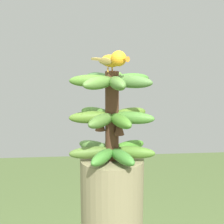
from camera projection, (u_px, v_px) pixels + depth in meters
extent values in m
cylinder|color=#4C2D1E|center=(112.00, 116.00, 1.36)|extent=(0.05, 0.05, 0.32)
ellipsoid|color=#447727|center=(112.00, 145.00, 1.46)|extent=(0.16, 0.05, 0.04)
ellipsoid|color=#4E7936|center=(96.00, 147.00, 1.43)|extent=(0.14, 0.14, 0.04)
ellipsoid|color=#4E6D2B|center=(91.00, 152.00, 1.37)|extent=(0.07, 0.16, 0.04)
ellipsoid|color=#407E2E|center=(103.00, 157.00, 1.32)|extent=(0.16, 0.11, 0.04)
ellipsoid|color=#3E7C2E|center=(122.00, 157.00, 1.32)|extent=(0.16, 0.10, 0.04)
ellipsoid|color=#4B7528|center=(133.00, 152.00, 1.37)|extent=(0.09, 0.16, 0.04)
ellipsoid|color=#407E24|center=(128.00, 147.00, 1.43)|extent=(0.12, 0.15, 0.04)
ellipsoid|color=#457927|center=(120.00, 121.00, 1.29)|extent=(0.16, 0.09, 0.04)
ellipsoid|color=#47792F|center=(132.00, 118.00, 1.34)|extent=(0.10, 0.16, 0.04)
ellipsoid|color=#507524|center=(129.00, 114.00, 1.40)|extent=(0.12, 0.16, 0.04)
ellipsoid|color=#407436|center=(113.00, 112.00, 1.43)|extent=(0.16, 0.06, 0.04)
ellipsoid|color=#47752A|center=(97.00, 113.00, 1.41)|extent=(0.14, 0.14, 0.04)
ellipsoid|color=#4F7226|center=(91.00, 117.00, 1.35)|extent=(0.06, 0.16, 0.04)
ellipsoid|color=#496D2D|center=(101.00, 121.00, 1.30)|extent=(0.15, 0.12, 0.04)
ellipsoid|color=#3F7829|center=(130.00, 79.00, 1.36)|extent=(0.10, 0.16, 0.04)
ellipsoid|color=#517E31|center=(116.00, 78.00, 1.40)|extent=(0.16, 0.09, 0.04)
ellipsoid|color=#3D6D35|center=(100.00, 79.00, 1.38)|extent=(0.15, 0.12, 0.04)
ellipsoid|color=#4B7729|center=(92.00, 81.00, 1.33)|extent=(0.05, 0.16, 0.04)
ellipsoid|color=#517A33|center=(99.00, 83.00, 1.28)|extent=(0.14, 0.14, 0.04)
ellipsoid|color=#4C7632|center=(117.00, 83.00, 1.27)|extent=(0.16, 0.07, 0.04)
ellipsoid|color=#497035|center=(131.00, 82.00, 1.30)|extent=(0.11, 0.16, 0.04)
cone|color=brown|center=(100.00, 122.00, 1.36)|extent=(0.04, 0.04, 0.06)
cone|color=#4C2D1E|center=(119.00, 126.00, 1.33)|extent=(0.04, 0.04, 0.06)
cylinder|color=#C68933|center=(108.00, 70.00, 1.30)|extent=(0.00, 0.00, 0.02)
cylinder|color=#C68933|center=(113.00, 69.00, 1.32)|extent=(0.01, 0.00, 0.02)
ellipsoid|color=orange|center=(111.00, 61.00, 1.30)|extent=(0.10, 0.09, 0.04)
ellipsoid|color=olive|center=(105.00, 61.00, 1.29)|extent=(0.06, 0.05, 0.03)
ellipsoid|color=olive|center=(114.00, 61.00, 1.32)|extent=(0.06, 0.05, 0.03)
cube|color=olive|center=(98.00, 59.00, 1.35)|extent=(0.05, 0.05, 0.01)
sphere|color=orange|center=(119.00, 58.00, 1.27)|extent=(0.05, 0.05, 0.05)
sphere|color=black|center=(124.00, 57.00, 1.28)|extent=(0.01, 0.01, 0.01)
cone|color=orange|center=(125.00, 59.00, 1.25)|extent=(0.03, 0.03, 0.02)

